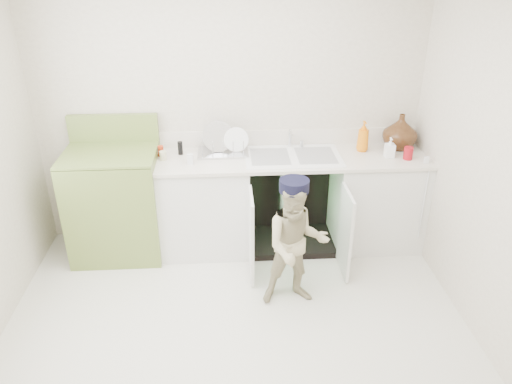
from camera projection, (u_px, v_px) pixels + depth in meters
ground at (237, 331)px, 3.74m from camera, size 3.50×3.50×0.00m
room_shell at (234, 180)px, 3.18m from camera, size 6.00×5.50×1.26m
counter_run at (294, 198)px, 4.64m from camera, size 2.44×1.02×1.22m
avocado_stove at (116, 202)px, 4.50m from camera, size 0.80×0.65×1.24m
repair_worker at (296, 243)px, 3.83m from camera, size 0.53×0.74×1.07m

